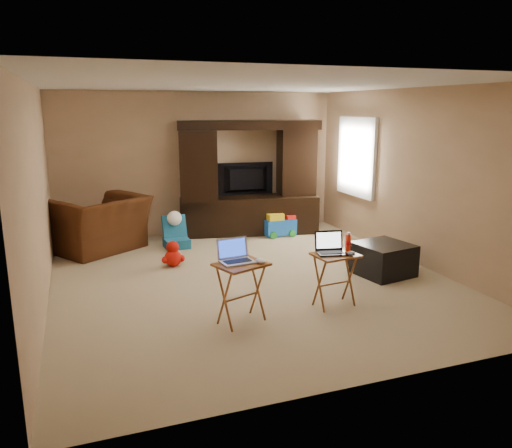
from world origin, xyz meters
name	(u,v)px	position (x,y,z in m)	size (l,w,h in m)	color
floor	(251,279)	(0.00, 0.00, 0.00)	(5.50, 5.50, 0.00)	tan
ceiling	(250,84)	(0.00, 0.00, 2.50)	(5.50, 5.50, 0.00)	silver
wall_back	(200,164)	(0.00, 2.75, 1.25)	(5.00, 5.00, 0.00)	tan
wall_front	(369,238)	(0.00, -2.75, 1.25)	(5.00, 5.00, 0.00)	tan
wall_left	(37,198)	(-2.50, 0.00, 1.25)	(5.50, 5.50, 0.00)	tan
wall_right	(415,177)	(2.50, 0.00, 1.25)	(5.50, 5.50, 0.00)	tan
window_pane	(357,157)	(2.48, 1.55, 1.40)	(1.20, 1.20, 0.00)	white
window_frame	(356,157)	(2.46, 1.55, 1.40)	(0.06, 1.14, 1.34)	white
entertainment_center	(249,178)	(0.81, 2.41, 1.01)	(2.46, 0.61, 2.01)	black
television	(247,179)	(0.81, 2.53, 0.96)	(1.02, 0.13, 0.59)	black
recliner	(98,224)	(-1.80, 2.14, 0.43)	(1.33, 1.16, 0.87)	#4A250F
child_rocker	(176,232)	(-0.62, 1.89, 0.26)	(0.39, 0.44, 0.52)	#186086
plush_toy	(173,254)	(-0.86, 0.91, 0.19)	(0.34, 0.29, 0.38)	red
push_toy	(280,224)	(1.25, 2.03, 0.21)	(0.56, 0.40, 0.42)	blue
ottoman	(383,259)	(1.76, -0.41, 0.22)	(0.67, 0.67, 0.43)	black
tray_table_left	(241,293)	(-0.54, -1.24, 0.33)	(0.50, 0.40, 0.65)	#995625
tray_table_right	(335,280)	(0.60, -1.17, 0.31)	(0.48, 0.38, 0.62)	#955424
laptop_left	(237,252)	(-0.57, -1.21, 0.77)	(0.34, 0.28, 0.24)	silver
laptop_right	(332,244)	(0.56, -1.15, 0.74)	(0.32, 0.27, 0.24)	black
mouse_left	(261,261)	(-0.35, -1.31, 0.68)	(0.08, 0.13, 0.05)	white
mouse_right	(351,254)	(0.73, -1.29, 0.64)	(0.08, 0.13, 0.05)	#38383C
water_bottle	(348,242)	(0.80, -1.09, 0.71)	(0.06, 0.06, 0.19)	red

